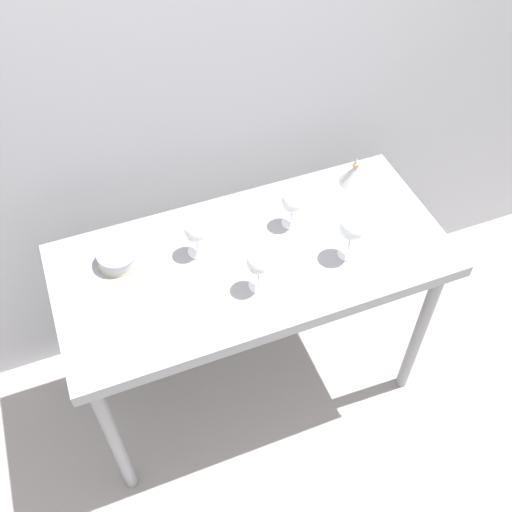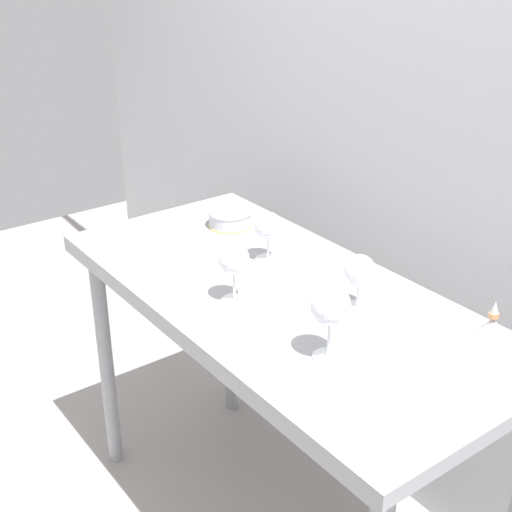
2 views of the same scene
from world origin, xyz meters
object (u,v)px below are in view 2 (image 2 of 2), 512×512
at_px(tasting_sheet_upper, 404,349).
at_px(tasting_bowl, 230,218).
at_px(wine_glass_far_right, 359,272).
at_px(wine_glass_near_right, 330,307).
at_px(wine_glass_near_center, 234,261).
at_px(wine_glass_far_left, 268,227).
at_px(decanter_funnel, 491,332).

relative_size(tasting_sheet_upper, tasting_bowl, 1.59).
xyz_separation_m(wine_glass_far_right, tasting_sheet_upper, (0.21, -0.05, -0.10)).
distance_m(wine_glass_far_right, wine_glass_near_right, 0.25).
bearing_deg(wine_glass_near_center, tasting_sheet_upper, 23.30).
bearing_deg(wine_glass_far_left, tasting_sheet_upper, -3.70).
xyz_separation_m(wine_glass_near_center, wine_glass_far_right, (0.22, 0.23, -0.01)).
relative_size(wine_glass_near_center, wine_glass_near_right, 0.90).
relative_size(tasting_sheet_upper, decanter_funnel, 1.81).
bearing_deg(decanter_funnel, wine_glass_near_right, -120.13).
xyz_separation_m(wine_glass_near_center, wine_glass_near_right, (0.35, 0.02, 0.01)).
distance_m(wine_glass_near_right, wine_glass_far_left, 0.53).
xyz_separation_m(wine_glass_far_left, tasting_sheet_upper, (0.57, -0.04, -0.10)).
height_order(wine_glass_near_center, tasting_sheet_upper, wine_glass_near_center).
bearing_deg(wine_glass_far_left, wine_glass_near_right, -22.42).
height_order(wine_glass_near_center, wine_glass_near_right, wine_glass_near_right).
height_order(wine_glass_near_center, tasting_bowl, wine_glass_near_center).
xyz_separation_m(wine_glass_near_center, decanter_funnel, (0.54, 0.35, -0.08)).
height_order(wine_glass_far_right, tasting_bowl, wine_glass_far_right).
xyz_separation_m(wine_glass_near_right, wine_glass_far_left, (-0.49, 0.20, -0.03)).
xyz_separation_m(wine_glass_near_center, wine_glass_far_left, (-0.14, 0.22, -0.01)).
bearing_deg(tasting_sheet_upper, wine_glass_far_right, 169.27).
height_order(wine_glass_far_left, tasting_sheet_upper, wine_glass_far_left).
bearing_deg(wine_glass_far_right, decanter_funnel, 20.69).
bearing_deg(wine_glass_near_center, wine_glass_far_left, 123.12).
relative_size(wine_glass_far_left, tasting_bowl, 1.06).
height_order(wine_glass_near_right, wine_glass_far_left, wine_glass_near_right).
relative_size(wine_glass_near_center, tasting_sheet_upper, 0.73).
distance_m(wine_glass_far_left, tasting_bowl, 0.29).
relative_size(wine_glass_near_right, decanter_funnel, 1.47).
height_order(tasting_bowl, decanter_funnel, decanter_funnel).
bearing_deg(wine_glass_far_right, wine_glass_near_center, -133.82).
relative_size(wine_glass_near_center, wine_glass_far_right, 1.09).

